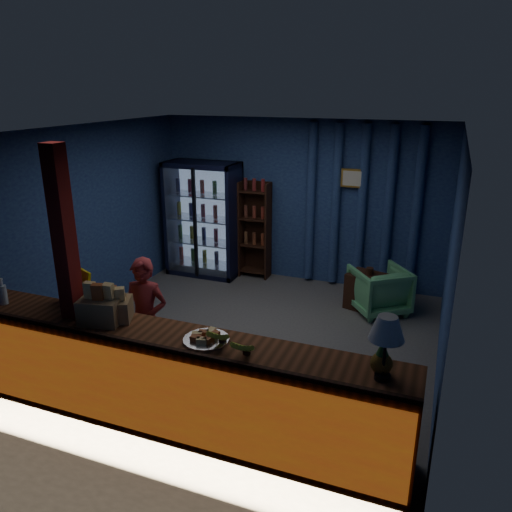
{
  "coord_description": "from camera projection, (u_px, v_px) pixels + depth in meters",
  "views": [
    {
      "loc": [
        2.17,
        -5.35,
        3.06
      ],
      "look_at": [
        0.18,
        -0.2,
        1.17
      ],
      "focal_mm": 35.0,
      "sensor_mm": 36.0,
      "label": 1
    }
  ],
  "objects": [
    {
      "name": "snack_box_left",
      "position": [
        102.0,
        308.0,
        4.67
      ],
      "size": [
        0.43,
        0.38,
        0.4
      ],
      "color": "#988049",
      "rests_on": "counter"
    },
    {
      "name": "table_lamp",
      "position": [
        387.0,
        331.0,
        3.65
      ],
      "size": [
        0.27,
        0.27,
        0.53
      ],
      "color": "black",
      "rests_on": "counter"
    },
    {
      "name": "yellow_sign",
      "position": [
        77.0,
        286.0,
        5.0
      ],
      "size": [
        0.51,
        0.31,
        0.41
      ],
      "color": "yellow",
      "rests_on": "counter"
    },
    {
      "name": "framed_picture",
      "position": [
        353.0,
        178.0,
        7.44
      ],
      "size": [
        0.36,
        0.04,
        0.28
      ],
      "color": "gold",
      "rests_on": "room_walls"
    },
    {
      "name": "counter",
      "position": [
        171.0,
        380.0,
        4.61
      ],
      "size": [
        4.4,
        0.57,
        0.99
      ],
      "color": "brown",
      "rests_on": "ground"
    },
    {
      "name": "green_chair",
      "position": [
        379.0,
        290.0,
        7.04
      ],
      "size": [
        1.0,
        1.0,
        0.66
      ],
      "primitive_type": "imported",
      "rotation": [
        0.0,
        0.0,
        3.78
      ],
      "color": "#5BB675",
      "rests_on": "ground"
    },
    {
      "name": "ground",
      "position": [
        248.0,
        335.0,
        6.45
      ],
      "size": [
        4.6,
        4.6,
        0.0
      ],
      "primitive_type": "plane",
      "color": "#515154",
      "rests_on": "ground"
    },
    {
      "name": "curtain_folds",
      "position": [
        362.0,
        208.0,
        7.58
      ],
      "size": [
        1.74,
        0.14,
        2.5
      ],
      "color": "navy",
      "rests_on": "room_walls"
    },
    {
      "name": "bottle_shelf",
      "position": [
        256.0,
        230.0,
        8.25
      ],
      "size": [
        0.5,
        0.28,
        1.6
      ],
      "color": "#331810",
      "rests_on": "ground"
    },
    {
      "name": "side_table",
      "position": [
        368.0,
        291.0,
        7.15
      ],
      "size": [
        0.67,
        0.56,
        0.62
      ],
      "color": "#331810",
      "rests_on": "ground"
    },
    {
      "name": "beverage_cooler",
      "position": [
        205.0,
        219.0,
        8.37
      ],
      "size": [
        1.2,
        0.62,
        1.9
      ],
      "color": "black",
      "rests_on": "ground"
    },
    {
      "name": "snack_box_centre",
      "position": [
        113.0,
        308.0,
        4.71
      ],
      "size": [
        0.41,
        0.38,
        0.35
      ],
      "color": "#988049",
      "rests_on": "counter"
    },
    {
      "name": "pineapple",
      "position": [
        382.0,
        360.0,
        3.81
      ],
      "size": [
        0.17,
        0.17,
        0.29
      ],
      "color": "#955E1B",
      "rests_on": "counter"
    },
    {
      "name": "shopkeeper",
      "position": [
        146.0,
        319.0,
        5.35
      ],
      "size": [
        0.54,
        0.4,
        1.37
      ],
      "primitive_type": "imported",
      "rotation": [
        0.0,
        0.0,
        0.15
      ],
      "color": "maroon",
      "rests_on": "ground"
    },
    {
      "name": "support_post",
      "position": [
        70.0,
        282.0,
        4.71
      ],
      "size": [
        0.16,
        0.16,
        2.6
      ],
      "primitive_type": "cube",
      "color": "maroon",
      "rests_on": "ground"
    },
    {
      "name": "pastry_tray",
      "position": [
        206.0,
        338.0,
        4.35
      ],
      "size": [
        0.41,
        0.41,
        0.07
      ],
      "color": "silver",
      "rests_on": "counter"
    },
    {
      "name": "room_walls",
      "position": [
        248.0,
        218.0,
        5.94
      ],
      "size": [
        4.6,
        4.6,
        4.6
      ],
      "color": "navy",
      "rests_on": "ground"
    },
    {
      "name": "banana_bunches",
      "position": [
        233.0,
        341.0,
        4.17
      ],
      "size": [
        0.5,
        0.3,
        0.17
      ],
      "color": "yellow",
      "rests_on": "counter"
    }
  ]
}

